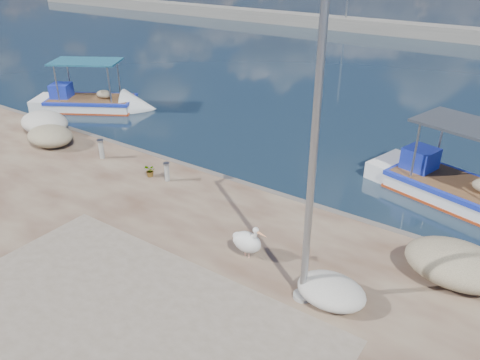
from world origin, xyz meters
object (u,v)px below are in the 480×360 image
at_px(pelican, 248,242).
at_px(lamp_post, 313,170).
at_px(boat_left, 91,105).
at_px(bollard_near, 167,171).
at_px(boat_right, 458,194).

bearing_deg(pelican, lamp_post, -8.43).
height_order(boat_left, bollard_near, boat_left).
relative_size(boat_left, lamp_post, 0.91).
bearing_deg(lamp_post, bollard_near, 158.30).
bearing_deg(lamp_post, pelican, 164.10).
xyz_separation_m(boat_left, lamp_post, (16.50, -7.35, 3.57)).
bearing_deg(boat_right, bollard_near, -133.00).
height_order(boat_left, boat_right, boat_right).
bearing_deg(bollard_near, pelican, -23.92).
bearing_deg(boat_left, lamp_post, -54.51).
relative_size(pelican, lamp_post, 0.15).
bearing_deg(bollard_near, boat_left, 154.48).
xyz_separation_m(boat_right, lamp_post, (-1.79, -7.92, 3.55)).
bearing_deg(pelican, boat_right, 70.70).
bearing_deg(pelican, bollard_near, 163.55).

